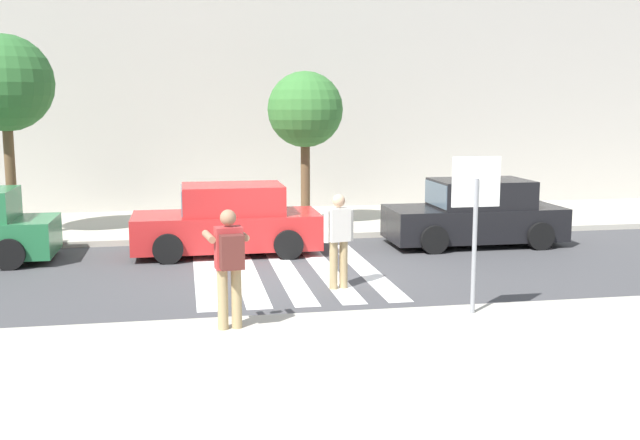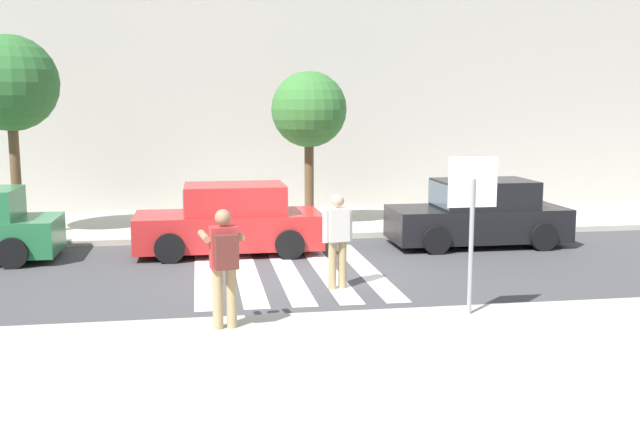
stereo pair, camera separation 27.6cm
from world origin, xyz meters
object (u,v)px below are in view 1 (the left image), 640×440
Objects in this scene: stop_sign at (476,200)px; parked_car_red at (228,221)px; pedestrian_crossing at (339,236)px; street_tree_center at (305,111)px; street_tree_west at (5,84)px; photographer_with_backpack at (229,259)px; parked_car_black at (476,214)px.

stop_sign is 0.59× the size of parked_car_red.
stop_sign is 1.40× the size of pedestrian_crossing.
street_tree_center is at bearing 86.34° from pedestrian_crossing.
parked_car_red is 0.86× the size of street_tree_west.
photographer_with_backpack is at bearing -177.29° from stop_sign.
stop_sign is 1.40× the size of photographer_with_backpack.
stop_sign is 3.01m from pedestrian_crossing.
photographer_with_backpack reaches higher than pedestrian_crossing.
stop_sign is at bearing -55.90° from pedestrian_crossing.
stop_sign is 0.59× the size of parked_car_black.
parked_car_black is at bearing 44.79° from photographer_with_backpack.
pedestrian_crossing is 5.41m from parked_car_black.
street_tree_west reaches higher than parked_car_black.
photographer_with_backpack is at bearing -93.25° from parked_car_red.
parked_car_red is 4.09m from street_tree_center.
photographer_with_backpack is at bearing -129.61° from pedestrian_crossing.
parked_car_red is 5.82m from parked_car_black.
street_tree_center reaches higher than pedestrian_crossing.
parked_car_red is (-1.76, 3.57, -0.25)m from pedestrian_crossing.
street_tree_west reaches higher than street_tree_center.
stop_sign is 6.54m from parked_car_black.
parked_car_black is at bearing 67.63° from stop_sign.
pedestrian_crossing reaches higher than parked_car_black.
street_tree_west is (-10.80, 2.14, 3.03)m from parked_car_black.
street_tree_west is at bearing 135.91° from stop_sign.
photographer_with_backpack is at bearing -106.16° from street_tree_center.
street_tree_west is (-4.63, 8.26, 2.59)m from photographer_with_backpack.
pedestrian_crossing is 0.43× the size of street_tree_center.
street_tree_west is at bearing 119.25° from photographer_with_backpack.
street_tree_center is (0.39, 6.08, 2.16)m from pedestrian_crossing.
parked_car_red is 6.21m from street_tree_west.
parked_car_black is at bearing 41.36° from pedestrian_crossing.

